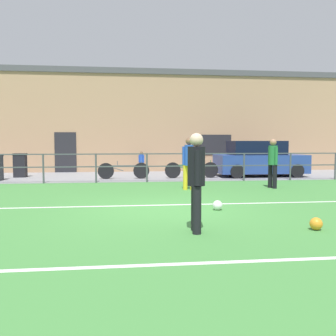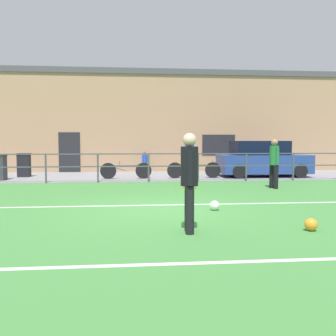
{
  "view_description": "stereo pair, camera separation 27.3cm",
  "coord_description": "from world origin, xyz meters",
  "px_view_note": "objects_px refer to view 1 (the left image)",
  "views": [
    {
      "loc": [
        -0.88,
        -8.6,
        1.62
      ],
      "look_at": [
        0.5,
        3.05,
        0.77
      ],
      "focal_mm": 39.31,
      "sensor_mm": 36.0,
      "label": 1
    },
    {
      "loc": [
        -0.61,
        -8.63,
        1.62
      ],
      "look_at": [
        0.5,
        3.05,
        0.77
      ],
      "focal_mm": 39.31,
      "sensor_mm": 36.0,
      "label": 2
    }
  ],
  "objects_px": {
    "parked_car_red": "(259,160)",
    "bicycle_parked_0": "(192,170)",
    "player_goalkeeper": "(196,176)",
    "soccer_ball_match": "(316,224)",
    "soccer_ball_spare": "(218,205)",
    "spectator_child": "(141,161)",
    "bicycle_parked_2": "(124,171)",
    "player_striker": "(189,160)",
    "player_winger": "(273,160)",
    "trash_bin_0": "(20,165)"
  },
  "relations": [
    {
      "from": "soccer_ball_spare",
      "to": "trash_bin_0",
      "type": "relative_size",
      "value": 0.21
    },
    {
      "from": "bicycle_parked_2",
      "to": "soccer_ball_spare",
      "type": "bearing_deg",
      "value": -73.3
    },
    {
      "from": "player_goalkeeper",
      "to": "player_striker",
      "type": "xyz_separation_m",
      "value": [
        0.87,
        5.67,
        -0.01
      ]
    },
    {
      "from": "soccer_ball_spare",
      "to": "spectator_child",
      "type": "bearing_deg",
      "value": 97.01
    },
    {
      "from": "player_winger",
      "to": "spectator_child",
      "type": "distance_m",
      "value": 8.06
    },
    {
      "from": "bicycle_parked_2",
      "to": "parked_car_red",
      "type": "bearing_deg",
      "value": 4.8
    },
    {
      "from": "parked_car_red",
      "to": "bicycle_parked_0",
      "type": "distance_m",
      "value": 3.32
    },
    {
      "from": "player_striker",
      "to": "spectator_child",
      "type": "bearing_deg",
      "value": 129.71
    },
    {
      "from": "bicycle_parked_2",
      "to": "player_winger",
      "type": "bearing_deg",
      "value": -34.97
    },
    {
      "from": "player_goalkeeper",
      "to": "bicycle_parked_2",
      "type": "bearing_deg",
      "value": -167.59
    },
    {
      "from": "soccer_ball_spare",
      "to": "parked_car_red",
      "type": "height_order",
      "value": "parked_car_red"
    },
    {
      "from": "soccer_ball_spare",
      "to": "parked_car_red",
      "type": "relative_size",
      "value": 0.06
    },
    {
      "from": "parked_car_red",
      "to": "spectator_child",
      "type": "bearing_deg",
      "value": 152.83
    },
    {
      "from": "spectator_child",
      "to": "trash_bin_0",
      "type": "xyz_separation_m",
      "value": [
        -5.52,
        -1.92,
        -0.07
      ]
    },
    {
      "from": "spectator_child",
      "to": "parked_car_red",
      "type": "distance_m",
      "value": 5.96
    },
    {
      "from": "player_winger",
      "to": "bicycle_parked_0",
      "type": "relative_size",
      "value": 0.72
    },
    {
      "from": "player_winger",
      "to": "parked_car_red",
      "type": "relative_size",
      "value": 0.42
    },
    {
      "from": "soccer_ball_spare",
      "to": "trash_bin_0",
      "type": "bearing_deg",
      "value": 128.09
    },
    {
      "from": "soccer_ball_spare",
      "to": "spectator_child",
      "type": "height_order",
      "value": "spectator_child"
    },
    {
      "from": "trash_bin_0",
      "to": "parked_car_red",
      "type": "bearing_deg",
      "value": -4.2
    },
    {
      "from": "parked_car_red",
      "to": "bicycle_parked_2",
      "type": "bearing_deg",
      "value": -175.2
    },
    {
      "from": "spectator_child",
      "to": "player_winger",
      "type": "bearing_deg",
      "value": 131.83
    },
    {
      "from": "soccer_ball_spare",
      "to": "soccer_ball_match",
      "type": "bearing_deg",
      "value": -58.76
    },
    {
      "from": "soccer_ball_match",
      "to": "bicycle_parked_0",
      "type": "bearing_deg",
      "value": 93.35
    },
    {
      "from": "player_striker",
      "to": "bicycle_parked_2",
      "type": "xyz_separation_m",
      "value": [
        -2.18,
        3.76,
        -0.61
      ]
    },
    {
      "from": "spectator_child",
      "to": "parked_car_red",
      "type": "bearing_deg",
      "value": 162.9
    },
    {
      "from": "spectator_child",
      "to": "bicycle_parked_2",
      "type": "relative_size",
      "value": 0.49
    },
    {
      "from": "bicycle_parked_0",
      "to": "trash_bin_0",
      "type": "bearing_deg",
      "value": 170.13
    },
    {
      "from": "parked_car_red",
      "to": "bicycle_parked_0",
      "type": "height_order",
      "value": "parked_car_red"
    },
    {
      "from": "player_goalkeeper",
      "to": "spectator_child",
      "type": "bearing_deg",
      "value": -173.7
    },
    {
      "from": "soccer_ball_spare",
      "to": "parked_car_red",
      "type": "xyz_separation_m",
      "value": [
        3.99,
        7.93,
        0.67
      ]
    },
    {
      "from": "player_striker",
      "to": "player_winger",
      "type": "bearing_deg",
      "value": 32.53
    },
    {
      "from": "spectator_child",
      "to": "bicycle_parked_2",
      "type": "distance_m",
      "value": 3.38
    },
    {
      "from": "soccer_ball_spare",
      "to": "bicycle_parked_2",
      "type": "xyz_separation_m",
      "value": [
        -2.22,
        7.4,
        0.26
      ]
    },
    {
      "from": "bicycle_parked_2",
      "to": "trash_bin_0",
      "type": "distance_m",
      "value": 4.8
    },
    {
      "from": "player_winger",
      "to": "spectator_child",
      "type": "height_order",
      "value": "player_winger"
    },
    {
      "from": "player_striker",
      "to": "bicycle_parked_2",
      "type": "bearing_deg",
      "value": 149.54
    },
    {
      "from": "player_goalkeeper",
      "to": "player_winger",
      "type": "height_order",
      "value": "player_goalkeeper"
    },
    {
      "from": "parked_car_red",
      "to": "bicycle_parked_0",
      "type": "xyz_separation_m",
      "value": [
        -3.25,
        -0.52,
        -0.41
      ]
    },
    {
      "from": "soccer_ball_match",
      "to": "player_striker",
      "type": "bearing_deg",
      "value": 103.05
    },
    {
      "from": "soccer_ball_spare",
      "to": "player_striker",
      "type": "bearing_deg",
      "value": 90.69
    },
    {
      "from": "bicycle_parked_2",
      "to": "trash_bin_0",
      "type": "height_order",
      "value": "trash_bin_0"
    },
    {
      "from": "player_striker",
      "to": "trash_bin_0",
      "type": "bearing_deg",
      "value": 172.67
    },
    {
      "from": "player_winger",
      "to": "bicycle_parked_2",
      "type": "distance_m",
      "value": 6.31
    },
    {
      "from": "player_goalkeeper",
      "to": "soccer_ball_match",
      "type": "distance_m",
      "value": 2.39
    },
    {
      "from": "soccer_ball_spare",
      "to": "bicycle_parked_0",
      "type": "xyz_separation_m",
      "value": [
        0.74,
        7.4,
        0.27
      ]
    },
    {
      "from": "player_goalkeeper",
      "to": "bicycle_parked_0",
      "type": "distance_m",
      "value": 9.59
    },
    {
      "from": "bicycle_parked_0",
      "to": "trash_bin_0",
      "type": "relative_size",
      "value": 2.21
    },
    {
      "from": "player_striker",
      "to": "parked_car_red",
      "type": "distance_m",
      "value": 5.89
    },
    {
      "from": "soccer_ball_spare",
      "to": "bicycle_parked_0",
      "type": "distance_m",
      "value": 7.44
    }
  ]
}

